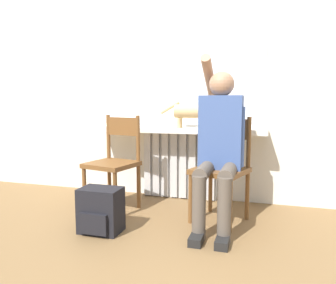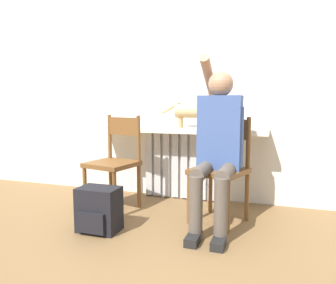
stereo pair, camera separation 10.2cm
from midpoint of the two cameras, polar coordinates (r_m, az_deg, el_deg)
The scene contains 10 objects.
ground_plane at distance 2.42m, azimuth -4.62°, elevation -17.03°, with size 12.00×12.00×0.00m, color brown.
wall_with_window at distance 3.40m, azimuth 3.57°, elevation 13.11°, with size 7.00×0.06×2.70m.
radiator at distance 3.36m, azimuth 3.10°, elevation -4.03°, with size 0.76×0.08×0.69m.
windowsill at distance 3.21m, azimuth 2.65°, elevation 2.13°, with size 1.72×0.30×0.05m.
window_glass at distance 3.35m, azimuth 3.40°, elevation 11.20°, with size 1.65×0.01×0.99m.
chair_left at distance 3.04m, azimuth -8.30°, elevation -3.27°, with size 0.47×0.47×0.86m.
chair_right at distance 2.74m, azimuth 10.30°, elevation -4.40°, with size 0.50×0.50×0.86m.
person at distance 2.60m, azimuth 9.80°, elevation 0.18°, with size 0.36×0.98×1.36m.
cat at distance 3.11m, azimuth 5.31°, elevation 5.28°, with size 0.52×0.13×0.26m.
backpack at distance 2.59m, azimuth -10.84°, elevation -11.53°, with size 0.31×0.24×0.34m.
Camera 2 is at (0.93, -2.02, 0.98)m, focal length 35.00 mm.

